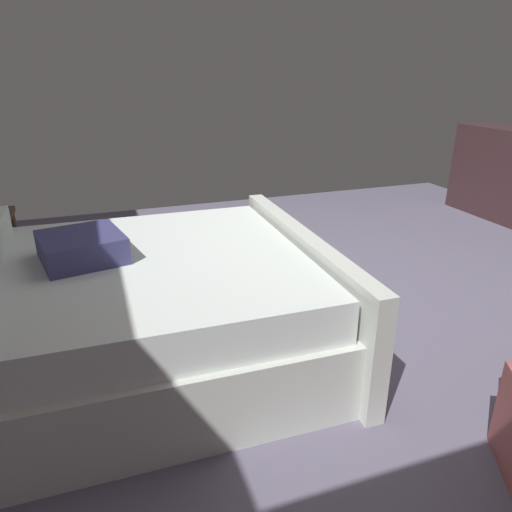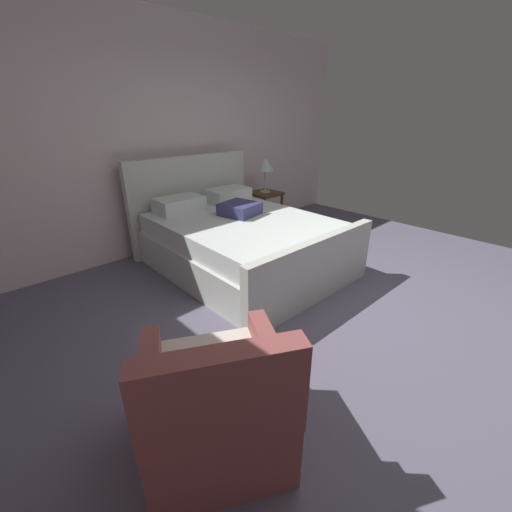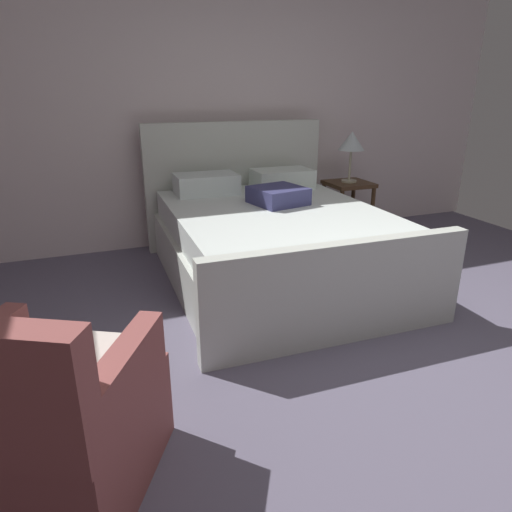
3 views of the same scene
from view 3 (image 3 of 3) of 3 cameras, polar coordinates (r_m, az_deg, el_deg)
The scene contains 6 objects.
ground_plane at distance 2.78m, azimuth 20.03°, elevation -14.91°, with size 5.85×5.81×0.02m, color slate.
wall_back at distance 4.89m, azimuth -1.77°, elevation 18.95°, with size 5.97×0.12×2.85m, color silver.
bed at distance 3.83m, azimuth 1.94°, elevation 2.20°, with size 1.84×2.28×1.23m.
nightstand_right at distance 5.03m, azimuth 11.36°, elevation 6.85°, with size 0.44×0.44×0.60m.
table_lamp_right at distance 4.93m, azimuth 11.85°, elevation 13.69°, with size 0.27×0.27×0.52m.
armchair at distance 2.01m, azimuth -24.91°, elevation -18.08°, with size 0.98×0.99×0.90m.
Camera 3 is at (-1.62, -1.65, 1.53)m, focal length 32.05 mm.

